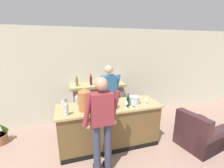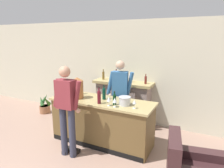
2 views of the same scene
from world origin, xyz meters
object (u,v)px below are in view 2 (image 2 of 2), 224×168
wine_bottle_rose_blush (104,93)px  wine_glass_front_left (134,102)px  person_customer (67,108)px  wine_glass_front_right (115,100)px  wine_bottle_port_short (81,89)px  potted_plant_corner (45,106)px  wine_bottle_cabernet_heavy (114,99)px  ice_bucket_steel (125,101)px  person_bartender (120,94)px  wine_bottle_chardonnay_pale (61,92)px  wine_bottle_burgundy_dark (99,96)px  fireplace_stone (123,102)px  wine_glass_back_row (72,88)px  copper_dispenser (78,88)px  wine_glass_near_bucket (109,99)px

wine_bottle_rose_blush → wine_glass_front_left: size_ratio=1.86×
person_customer → wine_glass_front_right: bearing=31.4°
wine_bottle_port_short → wine_glass_front_right: size_ratio=1.49×
person_customer → potted_plant_corner: bearing=144.7°
wine_bottle_cabernet_heavy → ice_bucket_steel: bearing=22.7°
person_bartender → wine_glass_front_left: person_bartender is taller
ice_bucket_steel → wine_bottle_chardonnay_pale: 1.48m
wine_bottle_burgundy_dark → wine_bottle_port_short: (-0.74, 0.42, -0.03)m
fireplace_stone → person_customer: (-0.33, -1.94, 0.41)m
wine_glass_back_row → copper_dispenser: bearing=-40.4°
ice_bucket_steel → wine_glass_front_right: bearing=-122.5°
wine_glass_front_left → wine_bottle_cabernet_heavy: bearing=177.1°
wine_bottle_port_short → wine_bottle_cabernet_heavy: 1.11m
wine_glass_front_right → wine_bottle_rose_blush: bearing=140.6°
wine_bottle_port_short → wine_glass_front_left: bearing=-14.2°
wine_glass_back_row → fireplace_stone: bearing=43.9°
fireplace_stone → wine_bottle_chardonnay_pale: (-0.89, -1.43, 0.53)m
person_bartender → wine_glass_back_row: (-1.14, -0.33, 0.10)m
potted_plant_corner → wine_glass_front_left: 3.54m
wine_bottle_rose_blush → wine_glass_front_right: size_ratio=1.76×
wine_glass_front_left → wine_glass_front_right: 0.38m
wine_bottle_rose_blush → wine_bottle_chardonnay_pale: bearing=-160.8°
ice_bucket_steel → wine_bottle_port_short: 1.27m
wine_bottle_cabernet_heavy → wine_glass_front_left: 0.43m
wine_bottle_cabernet_heavy → person_bartender: bearing=106.1°
wine_glass_near_bucket → wine_bottle_rose_blush: bearing=131.0°
wine_glass_near_bucket → person_customer: bearing=-142.4°
person_customer → ice_bucket_steel: person_customer is taller
wine_bottle_port_short → person_customer: bearing=-70.4°
wine_bottle_rose_blush → wine_glass_near_bucket: size_ratio=1.77×
potted_plant_corner → wine_bottle_port_short: 2.09m
copper_dispenser → person_bartender: bearing=44.9°
wine_glass_front_right → wine_glass_near_bucket: size_ratio=1.01×
ice_bucket_steel → wine_glass_near_bucket: (-0.26, -0.18, 0.05)m
fireplace_stone → wine_bottle_rose_blush: (0.03, -1.11, 0.54)m
wine_bottle_chardonnay_pale → wine_glass_near_bucket: size_ratio=1.70×
wine_bottle_burgundy_dark → person_customer: bearing=-127.5°
wine_glass_back_row → person_customer: bearing=-57.6°
wine_glass_back_row → wine_bottle_chardonnay_pale: bearing=-81.0°
wine_bottle_cabernet_heavy → wine_glass_front_left: (0.43, -0.02, 0.00)m
wine_bottle_burgundy_dark → ice_bucket_steel: bearing=16.3°
wine_bottle_chardonnay_pale → wine_bottle_rose_blush: bearing=19.2°
wine_bottle_cabernet_heavy → wine_glass_front_right: size_ratio=1.53×
ice_bucket_steel → wine_glass_front_right: (-0.13, -0.20, 0.05)m
ice_bucket_steel → wine_glass_front_right: 0.24m
wine_bottle_chardonnay_pale → wine_glass_back_row: (-0.08, 0.50, -0.03)m
fireplace_stone → wine_glass_front_right: fireplace_stone is taller
wine_bottle_chardonnay_pale → person_bartender: bearing=38.1°
wine_bottle_burgundy_dark → wine_bottle_cabernet_heavy: wine_bottle_burgundy_dark is taller
ice_bucket_steel → wine_bottle_chardonnay_pale: bearing=-173.5°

